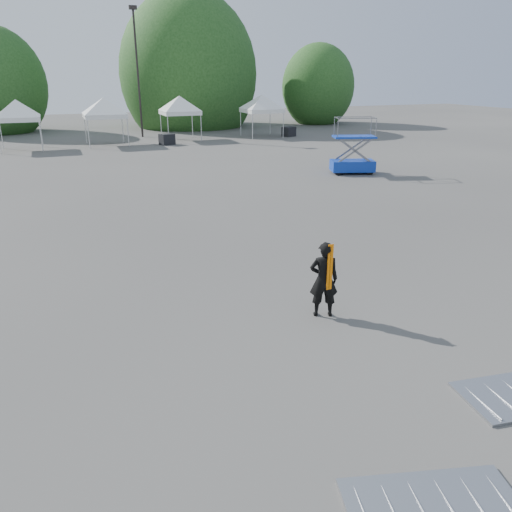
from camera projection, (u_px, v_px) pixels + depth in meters
name	position (u px, v px, depth m)	size (l,w,h in m)	color
ground	(250.00, 287.00, 12.34)	(120.00, 120.00, 0.00)	#474442
light_pole_east	(137.00, 66.00, 39.32)	(0.60, 0.25, 9.80)	black
tree_mid_e	(189.00, 74.00, 47.76)	(5.12, 5.12, 7.79)	#382314
tree_far_e	(318.00, 87.00, 51.03)	(3.84, 3.84, 5.84)	#382314
tent_d	(16.00, 104.00, 33.14)	(3.90, 3.90, 3.88)	silver
tent_e	(103.00, 101.00, 35.48)	(4.09, 4.09, 3.88)	silver
tent_f	(179.00, 99.00, 38.29)	(3.92, 3.92, 3.88)	silver
tent_g	(262.00, 98.00, 40.33)	(4.07, 4.07, 3.88)	silver
man	(324.00, 279.00, 10.62)	(0.72, 0.60, 1.69)	black
scissor_lift	(354.00, 146.00, 25.73)	(2.45, 1.77, 2.86)	#0C31A5
barrier_left	(434.00, 506.00, 6.06)	(2.38, 1.63, 0.07)	#94969B
crate_mid	(167.00, 139.00, 36.59)	(0.99, 0.77, 0.77)	black
crate_east	(289.00, 132.00, 41.41)	(0.99, 0.77, 0.77)	black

